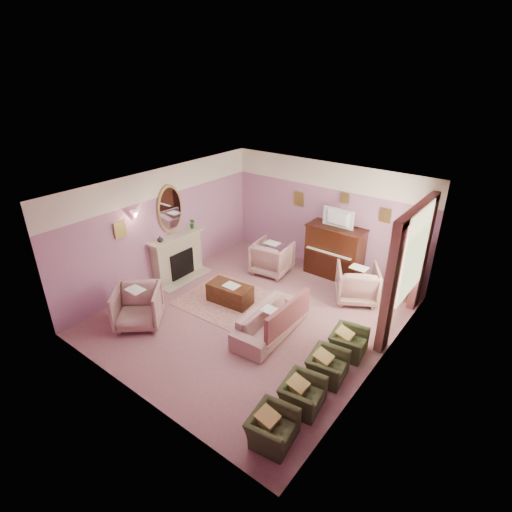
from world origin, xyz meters
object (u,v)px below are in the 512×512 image
Objects in this scene: olive_chair_a at (273,424)px; floral_armchair_left at (272,256)px; olive_chair_c at (328,362)px; floral_armchair_right at (357,282)px; sofa at (271,317)px; side_table at (400,284)px; coffee_table at (230,294)px; olive_chair_d at (349,339)px; piano at (334,252)px; olive_chair_b at (303,390)px; television at (337,217)px; floral_armchair_front at (137,305)px.

floral_armchair_left is at bearing 125.72° from olive_chair_a.
floral_armchair_right is at bearing 104.72° from olive_chair_c.
sofa is 3.32m from side_table.
olive_chair_d is at bearing 0.83° from coffee_table.
piano is at bearing 116.34° from olive_chair_c.
olive_chair_b is at bearing -90.00° from olive_chair_c.
television reaches higher than olive_chair_d.
olive_chair_c is 0.82m from olive_chair_d.
coffee_table is 3.02m from olive_chair_c.
floral_armchair_right is 1.34× the size of side_table.
piano is 0.74× the size of sofa.
floral_armchair_right is 1.33× the size of olive_chair_b.
side_table is (1.74, 0.01, -1.25)m from television.
side_table is at bearing 14.55° from floral_armchair_left.
olive_chair_a is at bearing -71.39° from television.
olive_chair_d is at bearing 90.00° from olive_chair_a.
sofa is 2.61m from floral_armchair_left.
sofa is 2.02× the size of floral_armchair_right.
television is 3.29m from olive_chair_d.
side_table is (0.07, 2.52, 0.05)m from olive_chair_d.
floral_armchair_right reaches higher than olive_chair_d.
floral_armchair_left is at bearing 93.07° from coffee_table.
side_table is (3.93, 4.36, -0.12)m from floral_armchair_front.
television is 3.16m from sofa.
olive_chair_d is at bearing -56.32° from television.
sofa is at bearing 31.29° from floral_armchair_front.
floral_armchair_right is 1.00× the size of floral_armchair_front.
floral_armchair_left is at bearing 150.18° from olive_chair_d.
floral_armchair_right is at bearing -35.14° from television.
sofa is at bearing -86.70° from television.
floral_armchair_front is 1.33× the size of olive_chair_d.
side_table is at bearing 42.65° from floral_armchair_right.
olive_chair_d reaches higher than coffee_table.
sofa is 2.37m from floral_armchair_right.
olive_chair_a is at bearing -54.28° from floral_armchair_left.
coffee_table is at bearing -115.45° from piano.
floral_armchair_front is 1.33× the size of olive_chair_c.
television is 4.66m from olive_chair_b.
floral_armchair_left is 1.34× the size of side_table.
coffee_table is at bearing -139.97° from floral_armchair_right.
coffee_table is 1.07× the size of floral_armchair_right.
floral_armchair_front is (-2.36, -1.43, 0.09)m from sofa.
piano is 2.00× the size of side_table.
olive_chair_c is at bearing -63.66° from piano.
olive_chair_b is at bearing -68.27° from piano.
olive_chair_c is at bearing -63.32° from television.
floral_armchair_front is 1.33× the size of olive_chair_a.
floral_armchair_front is 5.87m from side_table.
floral_armchair_left is 1.00× the size of floral_armchair_right.
television is at bearing 64.11° from coffee_table.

